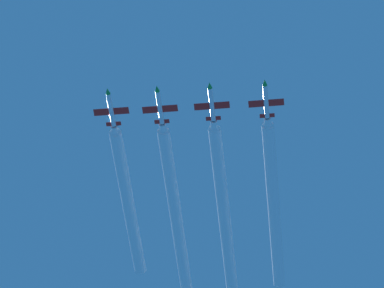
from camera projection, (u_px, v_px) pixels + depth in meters
name	position (u px, v px, depth m)	size (l,w,h in m)	color
jet_far_left	(266.00, 100.00, 267.72)	(7.59, 11.05, 2.66)	silver
jet_inner_left	(212.00, 103.00, 267.89)	(7.59, 11.05, 2.66)	silver
jet_center	(160.00, 106.00, 268.64)	(7.59, 11.05, 2.66)	silver
jet_inner_right	(111.00, 109.00, 269.26)	(7.59, 11.05, 2.66)	silver
smoke_trail_far_left	(274.00, 206.00, 289.40)	(2.80, 54.27, 2.80)	white
smoke_trail_inner_left	(225.00, 219.00, 291.86)	(2.80, 61.08, 2.80)	white
smoke_trail_center	(175.00, 211.00, 290.33)	(2.80, 54.30, 2.80)	white
smoke_trail_inner_right	(128.00, 202.00, 288.42)	(2.80, 46.76, 2.80)	white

